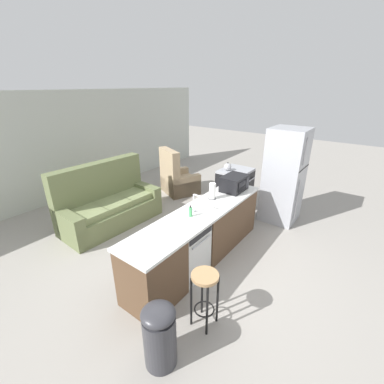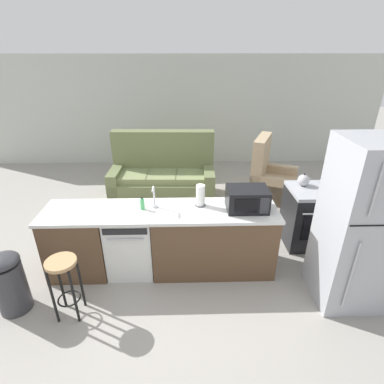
# 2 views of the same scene
# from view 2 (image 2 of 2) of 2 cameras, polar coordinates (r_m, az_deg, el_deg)

# --- Properties ---
(ground_plane) EXTENTS (24.00, 24.00, 0.00)m
(ground_plane) POSITION_cam_2_polar(r_m,az_deg,el_deg) (4.27, -7.56, -14.04)
(ground_plane) COLOR gray
(wall_back) EXTENTS (10.00, 0.06, 2.60)m
(wall_back) POSITION_cam_2_polar(r_m,az_deg,el_deg) (7.59, -2.79, 15.04)
(wall_back) COLOR beige
(wall_back) RESTS_ON ground_plane
(kitchen_counter) EXTENTS (2.94, 0.66, 0.90)m
(kitchen_counter) POSITION_cam_2_polar(r_m,az_deg,el_deg) (3.99, -4.45, -9.44)
(kitchen_counter) COLOR brown
(kitchen_counter) RESTS_ON ground_plane
(dishwasher) EXTENTS (0.58, 0.61, 0.84)m
(dishwasher) POSITION_cam_2_polar(r_m,az_deg,el_deg) (4.05, -11.48, -9.38)
(dishwasher) COLOR silver
(dishwasher) RESTS_ON ground_plane
(stove_range) EXTENTS (0.76, 0.68, 0.90)m
(stove_range) POSITION_cam_2_polar(r_m,az_deg,el_deg) (4.81, 21.89, -4.32)
(stove_range) COLOR black
(stove_range) RESTS_ON ground_plane
(refrigerator) EXTENTS (0.72, 0.73, 1.95)m
(refrigerator) POSITION_cam_2_polar(r_m,az_deg,el_deg) (3.73, 29.31, -5.72)
(refrigerator) COLOR #A8AAB2
(refrigerator) RESTS_ON ground_plane
(microwave) EXTENTS (0.50, 0.37, 0.28)m
(microwave) POSITION_cam_2_polar(r_m,az_deg,el_deg) (3.74, 10.47, -1.32)
(microwave) COLOR black
(microwave) RESTS_ON kitchen_counter
(sink_faucet) EXTENTS (0.07, 0.18, 0.30)m
(sink_faucet) POSITION_cam_2_polar(r_m,az_deg,el_deg) (3.74, -7.23, -1.23)
(sink_faucet) COLOR silver
(sink_faucet) RESTS_ON kitchen_counter
(paper_towel_roll) EXTENTS (0.14, 0.14, 0.28)m
(paper_towel_roll) POSITION_cam_2_polar(r_m,az_deg,el_deg) (3.77, 1.61, -0.70)
(paper_towel_roll) COLOR #4C4C51
(paper_towel_roll) RESTS_ON kitchen_counter
(soap_bottle) EXTENTS (0.06, 0.06, 0.18)m
(soap_bottle) POSITION_cam_2_polar(r_m,az_deg,el_deg) (3.75, -9.44, -2.28)
(soap_bottle) COLOR #4CB266
(soap_bottle) RESTS_ON kitchen_counter
(kettle) EXTENTS (0.21, 0.17, 0.19)m
(kettle) POSITION_cam_2_polar(r_m,az_deg,el_deg) (4.63, 20.49, 2.14)
(kettle) COLOR #B2B2B7
(kettle) RESTS_ON stove_range
(bar_stool) EXTENTS (0.32, 0.32, 0.74)m
(bar_stool) POSITION_cam_2_polar(r_m,az_deg,el_deg) (3.56, -23.20, -14.55)
(bar_stool) COLOR tan
(bar_stool) RESTS_ON ground_plane
(trash_bin) EXTENTS (0.35, 0.35, 0.74)m
(trash_bin) POSITION_cam_2_polar(r_m,az_deg,el_deg) (4.00, -31.47, -14.50)
(trash_bin) COLOR #333338
(trash_bin) RESTS_ON ground_plane
(couch) EXTENTS (2.03, 0.97, 1.27)m
(couch) POSITION_cam_2_polar(r_m,az_deg,el_deg) (6.00, -5.50, 2.90)
(couch) COLOR #667047
(couch) RESTS_ON ground_plane
(armchair) EXTENTS (1.08, 1.10, 1.20)m
(armchair) POSITION_cam_2_polar(r_m,az_deg,el_deg) (6.14, 14.46, 2.27)
(armchair) COLOR tan
(armchair) RESTS_ON ground_plane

